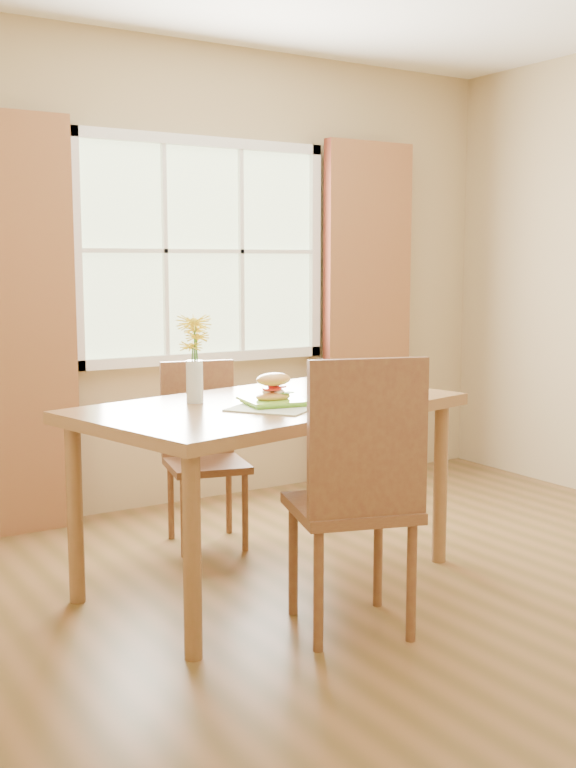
# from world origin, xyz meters

# --- Properties ---
(room) EXTENTS (4.24, 3.84, 2.74)m
(room) POSITION_xyz_m (0.00, 0.00, 1.35)
(room) COLOR brown
(room) RESTS_ON ground
(window) EXTENTS (1.62, 0.06, 1.32)m
(window) POSITION_xyz_m (0.00, 1.87, 1.50)
(window) COLOR #B4CC9A
(window) RESTS_ON room
(curtain_left) EXTENTS (0.65, 0.08, 2.20)m
(curtain_left) POSITION_xyz_m (-1.15, 1.78, 1.10)
(curtain_left) COLOR #5F2216
(curtain_left) RESTS_ON room
(curtain_right) EXTENTS (0.65, 0.08, 2.20)m
(curtain_right) POSITION_xyz_m (1.15, 1.78, 1.10)
(curtain_right) COLOR #5F2216
(curtain_right) RESTS_ON room
(dining_table) EXTENTS (1.86, 1.30, 0.82)m
(dining_table) POSITION_xyz_m (-0.40, 0.44, 0.74)
(dining_table) COLOR brown
(dining_table) RESTS_ON room
(chair_near) EXTENTS (0.57, 0.57, 1.09)m
(chair_near) POSITION_xyz_m (-0.43, -0.27, 0.60)
(chair_near) COLOR brown
(chair_near) RESTS_ON room
(chair_far) EXTENTS (0.46, 0.46, 0.93)m
(chair_far) POSITION_xyz_m (-0.38, 1.14, 0.51)
(chair_far) COLOR brown
(chair_far) RESTS_ON room
(placemat) EXTENTS (0.56, 0.53, 0.01)m
(placemat) POSITION_xyz_m (-0.42, 0.32, 0.83)
(placemat) COLOR beige
(placemat) RESTS_ON dining_table
(plate) EXTENTS (0.30, 0.30, 0.01)m
(plate) POSITION_xyz_m (-0.43, 0.35, 0.84)
(plate) COLOR #87DF37
(plate) RESTS_ON placemat
(croissant_sandwich) EXTENTS (0.18, 0.12, 0.12)m
(croissant_sandwich) POSITION_xyz_m (-0.44, 0.34, 0.90)
(croissant_sandwich) COLOR #EFAA51
(croissant_sandwich) RESTS_ON plate
(water_glass) EXTENTS (0.08, 0.08, 0.12)m
(water_glass) POSITION_xyz_m (-0.15, 0.41, 0.88)
(water_glass) COLOR silver
(water_glass) RESTS_ON dining_table
(flower_vase) EXTENTS (0.16, 0.16, 0.39)m
(flower_vase) POSITION_xyz_m (-0.69, 0.59, 1.06)
(flower_vase) COLOR silver
(flower_vase) RESTS_ON dining_table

